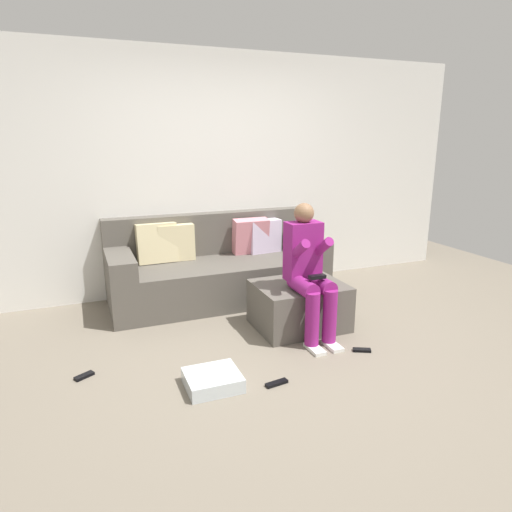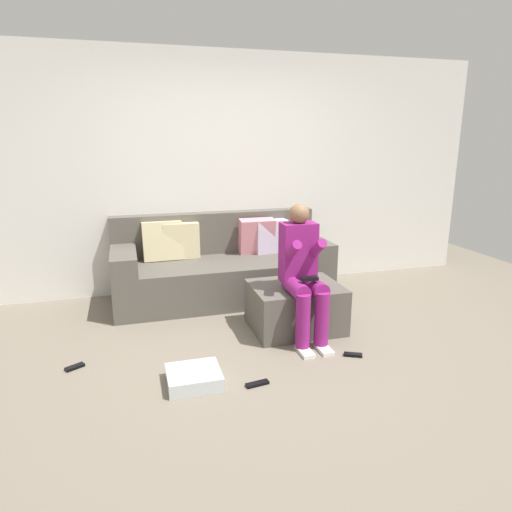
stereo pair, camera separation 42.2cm
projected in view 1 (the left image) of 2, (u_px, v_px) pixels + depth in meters
The scene contains 9 objects.
ground_plane at pixel (291, 358), 3.58m from camera, with size 7.96×7.96×0.00m, color slate.
wall_back at pixel (215, 174), 5.01m from camera, with size 6.13×0.10×2.59m, color silver.
couch_sectional at pixel (217, 269), 4.83m from camera, with size 2.25×0.88×0.89m.
ottoman at pixel (299, 305), 4.12m from camera, with size 0.79×0.63×0.41m, color #59544C.
person_seated at pixel (309, 270), 3.84m from camera, with size 0.30×0.61×1.16m.
storage_bin at pixel (213, 380), 3.16m from camera, with size 0.38×0.34×0.10m, color silver.
remote_near_ottoman at pixel (362, 350), 3.69m from camera, with size 0.14×0.05×0.02m, color black.
remote_by_storage_bin at pixel (277, 383), 3.20m from camera, with size 0.17×0.05×0.02m, color black.
remote_under_side_table at pixel (84, 376), 3.29m from camera, with size 0.14×0.05×0.02m, color black.
Camera 1 is at (-1.47, -2.92, 1.70)m, focal length 31.73 mm.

